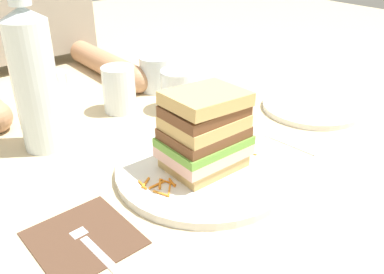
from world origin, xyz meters
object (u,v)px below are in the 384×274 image
Objects in this scene: fork at (92,245)px; knife at (272,136)px; water_bottle at (34,79)px; main_plate at (204,169)px; empty_tumbler_1 at (157,73)px; empty_tumbler_0 at (119,89)px; juice_glass at (179,92)px; sandwich at (204,132)px; empty_tumbler_2 at (52,94)px; napkin_dark at (83,238)px; side_plate at (311,107)px.

knife is (0.40, 0.05, -0.00)m from fork.
water_bottle is at bearing 78.91° from fork.
main_plate is 0.38m from empty_tumbler_1.
empty_tumbler_0 reaches higher than fork.
water_bottle is at bearing 175.42° from juice_glass.
sandwich is 0.78× the size of fork.
fork is 0.43m from empty_tumbler_2.
juice_glass is at bearing 61.37° from main_plate.
empty_tumbler_0 is (0.02, 0.30, -0.03)m from sandwich.
napkin_dark is at bearing -175.36° from knife.
napkin_dark is 0.02m from fork.
empty_tumbler_0 is at bearing 119.53° from knife.
side_plate is (0.50, -0.20, -0.12)m from water_bottle.
napkin_dark is 0.52m from empty_tumbler_1.
juice_glass is at bearing 140.58° from side_plate.
sandwich is 0.65× the size of knife.
napkin_dark is at bearing -144.68° from juice_glass.
water_bottle reaches higher than napkin_dark.
empty_tumbler_2 is (-0.22, 0.15, 0.00)m from juice_glass.
knife is at bearing 4.04° from main_plate.
side_plate is (0.16, 0.03, 0.00)m from knife.
juice_glass is 0.13m from empty_tumbler_0.
sandwich reaches higher than knife.
empty_tumbler_1 is (0.37, 0.37, 0.04)m from napkin_dark.
water_bottle reaches higher than fork.
empty_tumbler_1 reaches higher than side_plate.
napkin_dark is 0.42m from juice_glass.
fork reaches higher than napkin_dark.
side_plate is at bearing 8.63° from fork.
juice_glass is 0.26m from empty_tumbler_2.
sandwich is 0.38m from empty_tumbler_1.
water_bottle reaches higher than side_plate.
empty_tumbler_0 reaches higher than juice_glass.
juice_glass reaches higher than fork.
knife is 0.71× the size of water_bottle.
water_bottle reaches higher than knife.
empty_tumbler_0 is 1.10× the size of empty_tumbler_2.
knife is 0.16m from side_plate.
juice_glass is at bearing -34.44° from empty_tumbler_2.
main_plate is 1.41× the size of knife.
sandwich is 1.50× the size of juice_glass.
water_bottle is 3.52× the size of empty_tumbler_1.
juice_glass is 0.42× the size of side_plate.
sandwich is 0.20m from knife.
empty_tumbler_1 is (0.15, 0.35, -0.03)m from sandwich.
main_plate is 0.22m from fork.
empty_tumbler_2 is 0.55m from side_plate.
knife is 0.97× the size of side_plate.
main_plate is 2.94× the size of empty_tumbler_0.
water_bottle reaches higher than empty_tumbler_2.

